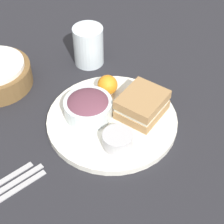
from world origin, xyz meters
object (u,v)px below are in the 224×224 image
at_px(drink_glass, 88,46).
at_px(salad_bowl, 88,106).
at_px(dressing_cup, 118,140).
at_px(plate, 112,120).
at_px(sandwich, 142,105).
at_px(fork, 3,197).

bearing_deg(drink_glass, salad_bowl, -128.14).
bearing_deg(dressing_cup, plate, 58.02).
distance_m(plate, drink_glass, 0.25).
xyz_separation_m(sandwich, fork, (-0.37, 0.02, -0.04)).
xyz_separation_m(plate, salad_bowl, (-0.03, 0.05, 0.03)).
xyz_separation_m(salad_bowl, dressing_cup, (-0.01, -0.12, -0.01)).
xyz_separation_m(plate, dressing_cup, (-0.04, -0.07, 0.02)).
height_order(salad_bowl, drink_glass, drink_glass).
relative_size(plate, sandwich, 2.40).
xyz_separation_m(salad_bowl, drink_glass, (0.14, 0.18, 0.01)).
bearing_deg(sandwich, fork, 177.58).
relative_size(salad_bowl, drink_glass, 1.04).
bearing_deg(fork, sandwich, 177.68).
distance_m(dressing_cup, fork, 0.26).
distance_m(drink_glass, fork, 0.47).
height_order(sandwich, fork, sandwich).
bearing_deg(dressing_cup, salad_bowl, 85.33).
bearing_deg(sandwich, drink_glass, 81.35).
bearing_deg(plate, salad_bowl, 126.91).
bearing_deg(plate, sandwich, -26.82).
relative_size(sandwich, dressing_cup, 1.92).
relative_size(plate, salad_bowl, 2.70).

